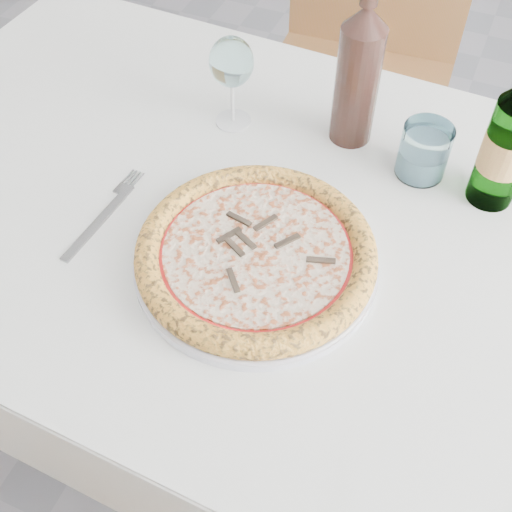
% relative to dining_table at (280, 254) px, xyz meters
% --- Properties ---
extents(floor, '(5.00, 6.00, 0.02)m').
position_rel_dining_table_xyz_m(floor, '(0.04, -0.07, -0.68)').
color(floor, slate).
rests_on(floor, ground).
extents(dining_table, '(1.48, 0.92, 0.76)m').
position_rel_dining_table_xyz_m(dining_table, '(0.00, 0.00, 0.00)').
color(dining_table, brown).
rests_on(dining_table, floor).
extents(chair_far, '(0.49, 0.49, 0.93)m').
position_rel_dining_table_xyz_m(chair_far, '(-0.09, 0.83, -0.13)').
color(chair_far, brown).
rests_on(chair_far, floor).
extents(plate, '(0.34, 0.34, 0.02)m').
position_rel_dining_table_xyz_m(plate, '(-0.00, -0.10, 0.10)').
color(plate, white).
rests_on(plate, dining_table).
extents(pizza, '(0.34, 0.34, 0.04)m').
position_rel_dining_table_xyz_m(pizza, '(-0.00, -0.10, 0.11)').
color(pizza, tan).
rests_on(pizza, plate).
extents(fork, '(0.03, 0.21, 0.00)m').
position_rel_dining_table_xyz_m(fork, '(-0.25, -0.10, 0.09)').
color(fork, gray).
rests_on(fork, dining_table).
extents(wine_glass, '(0.07, 0.07, 0.16)m').
position_rel_dining_table_xyz_m(wine_glass, '(-0.16, 0.18, 0.20)').
color(wine_glass, white).
rests_on(wine_glass, dining_table).
extents(tumbler, '(0.08, 0.08, 0.09)m').
position_rel_dining_table_xyz_m(tumbler, '(0.17, 0.18, 0.13)').
color(tumbler, white).
rests_on(tumbler, dining_table).
extents(beer_bottle, '(0.07, 0.07, 0.27)m').
position_rel_dining_table_xyz_m(beer_bottle, '(0.28, 0.17, 0.20)').
color(beer_bottle, '#31752A').
rests_on(beer_bottle, dining_table).
extents(wine_bottle, '(0.07, 0.07, 0.29)m').
position_rel_dining_table_xyz_m(wine_bottle, '(0.04, 0.22, 0.21)').
color(wine_bottle, black).
rests_on(wine_bottle, dining_table).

